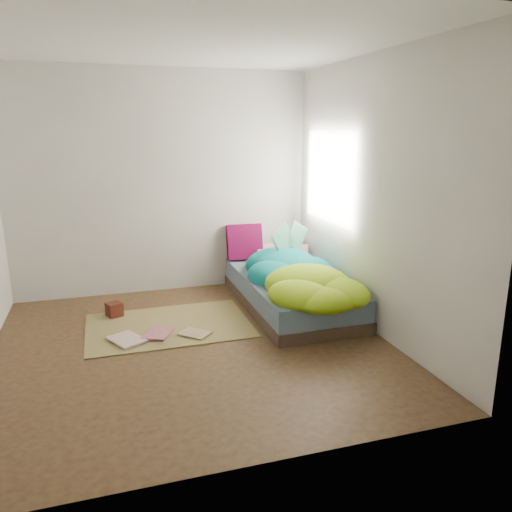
{
  "coord_description": "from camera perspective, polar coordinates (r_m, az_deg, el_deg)",
  "views": [
    {
      "loc": [
        -0.71,
        -4.18,
        1.93
      ],
      "look_at": [
        0.83,
        0.75,
        0.6
      ],
      "focal_mm": 35.0,
      "sensor_mm": 36.0,
      "label": 1
    }
  ],
  "objects": [
    {
      "name": "floor_book_c",
      "position": [
        4.78,
        -7.7,
        -9.21
      ],
      "size": [
        0.34,
        0.34,
        0.02
      ],
      "primitive_type": "imported",
      "rotation": [
        0.0,
        0.0,
        0.79
      ],
      "color": "tan",
      "rests_on": "rug"
    },
    {
      "name": "pillow_floral",
      "position": [
        6.17,
        3.09,
        0.12
      ],
      "size": [
        0.72,
        0.59,
        0.14
      ],
      "primitive_type": "cube",
      "rotation": [
        0.0,
        0.0,
        -0.4
      ],
      "color": "beige",
      "rests_on": "bed"
    },
    {
      "name": "pillow_magenta",
      "position": [
        6.2,
        -1.32,
        1.61
      ],
      "size": [
        0.44,
        0.17,
        0.43
      ],
      "primitive_type": "cube",
      "rotation": [
        0.0,
        0.0,
        -0.08
      ],
      "color": "#540530",
      "rests_on": "bed"
    },
    {
      "name": "wooden_box",
      "position": [
        5.47,
        -15.9,
        -5.89
      ],
      "size": [
        0.19,
        0.19,
        0.14
      ],
      "primitive_type": "cube",
      "rotation": [
        0.0,
        0.0,
        0.4
      ],
      "color": "#3B190D",
      "rests_on": "rug"
    },
    {
      "name": "room_walls",
      "position": [
        4.26,
        -7.68,
        10.2
      ],
      "size": [
        3.54,
        3.54,
        2.62
      ],
      "color": "beige",
      "rests_on": "ground"
    },
    {
      "name": "floor_book_a",
      "position": [
        4.78,
        -15.87,
        -9.63
      ],
      "size": [
        0.38,
        0.42,
        0.03
      ],
      "primitive_type": "imported",
      "rotation": [
        0.0,
        0.0,
        0.48
      ],
      "color": "silver",
      "rests_on": "rug"
    },
    {
      "name": "rug",
      "position": [
        5.13,
        -9.93,
        -7.82
      ],
      "size": [
        1.6,
        1.1,
        0.01
      ],
      "primitive_type": "cube",
      "color": "brown",
      "rests_on": "ground"
    },
    {
      "name": "floor_book_b",
      "position": [
        4.95,
        -12.39,
        -8.54
      ],
      "size": [
        0.36,
        0.39,
        0.03
      ],
      "primitive_type": "imported",
      "rotation": [
        0.0,
        0.0,
        -0.49
      ],
      "color": "#B96A74",
      "rests_on": "rug"
    },
    {
      "name": "open_book",
      "position": [
        5.69,
        3.94,
        3.1
      ],
      "size": [
        0.45,
        0.27,
        0.28
      ],
      "primitive_type": null,
      "rotation": [
        0.0,
        0.0,
        0.41
      ],
      "color": "#2F8E2E",
      "rests_on": "duvet"
    },
    {
      "name": "duvet",
      "position": [
        5.25,
        4.87,
        -1.32
      ],
      "size": [
        0.96,
        1.84,
        0.34
      ],
      "primitive_type": null,
      "color": "#08747F",
      "rests_on": "bed"
    },
    {
      "name": "ground",
      "position": [
        4.65,
        -7.15,
        -10.2
      ],
      "size": [
        3.5,
        3.5,
        0.0
      ],
      "primitive_type": "cube",
      "color": "#3A2316",
      "rests_on": "ground"
    },
    {
      "name": "bed",
      "position": [
        5.55,
        3.94,
        -4.13
      ],
      "size": [
        1.0,
        2.0,
        0.34
      ],
      "color": "#36271D",
      "rests_on": "ground"
    }
  ]
}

